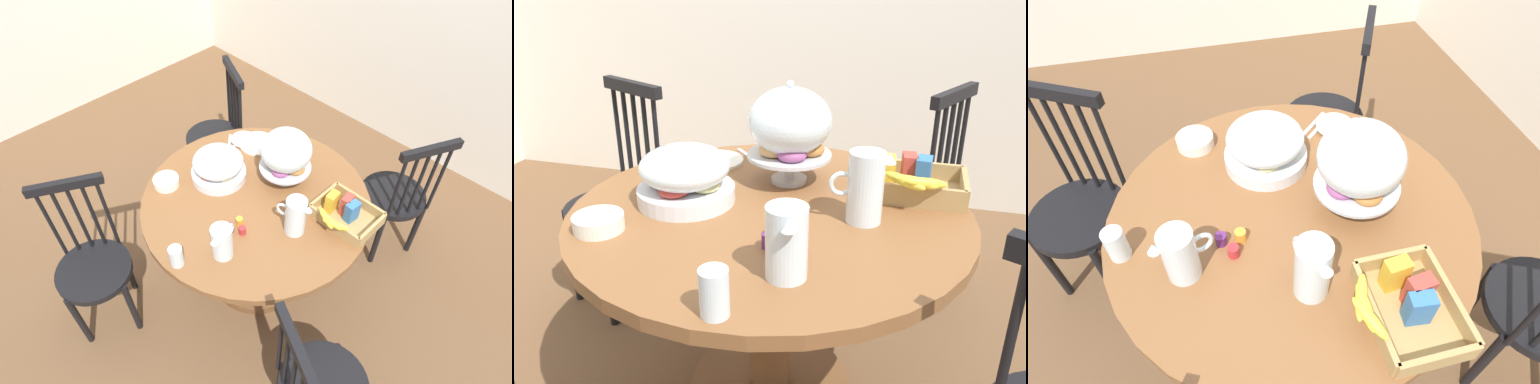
% 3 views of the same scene
% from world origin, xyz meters
% --- Properties ---
extents(ground_plane, '(10.00, 10.00, 0.00)m').
position_xyz_m(ground_plane, '(0.00, 0.00, 0.00)').
color(ground_plane, brown).
extents(dining_table, '(1.21, 1.21, 0.74)m').
position_xyz_m(dining_table, '(0.13, -0.04, 0.53)').
color(dining_table, brown).
rests_on(dining_table, ground_plane).
extents(windsor_chair_by_cabinet, '(0.44, 0.44, 0.97)m').
position_xyz_m(windsor_chair_by_cabinet, '(0.55, 0.77, 0.45)').
color(windsor_chair_by_cabinet, black).
rests_on(windsor_chair_by_cabinet, ground_plane).
extents(windsor_chair_facing_door, '(0.44, 0.44, 0.97)m').
position_xyz_m(windsor_chair_facing_door, '(-0.67, 0.38, 0.45)').
color(windsor_chair_facing_door, black).
rests_on(windsor_chair_facing_door, ground_plane).
extents(pastry_stand_with_dome, '(0.28, 0.28, 0.34)m').
position_xyz_m(pastry_stand_with_dome, '(0.14, 0.18, 0.94)').
color(pastry_stand_with_dome, silver).
rests_on(pastry_stand_with_dome, dining_table).
extents(fruit_platter_covered, '(0.30, 0.30, 0.18)m').
position_xyz_m(fruit_platter_covered, '(-0.13, -0.06, 0.83)').
color(fruit_platter_covered, silver).
rests_on(fruit_platter_covered, dining_table).
extents(orange_juice_pitcher, '(0.10, 0.18, 0.18)m').
position_xyz_m(orange_juice_pitcher, '(0.27, -0.39, 0.82)').
color(orange_juice_pitcher, silver).
rests_on(orange_juice_pitcher, dining_table).
extents(milk_pitcher, '(0.18, 0.10, 0.21)m').
position_xyz_m(milk_pitcher, '(0.41, -0.05, 0.84)').
color(milk_pitcher, silver).
rests_on(milk_pitcher, dining_table).
extents(cereal_basket, '(0.32, 0.30, 0.12)m').
position_xyz_m(cereal_basket, '(0.54, 0.18, 0.78)').
color(cereal_basket, tan).
rests_on(cereal_basket, dining_table).
extents(china_plate_large, '(0.22, 0.22, 0.01)m').
position_xyz_m(china_plate_large, '(-0.18, 0.29, 0.75)').
color(china_plate_large, white).
rests_on(china_plate_large, dining_table).
extents(china_plate_small, '(0.15, 0.15, 0.01)m').
position_xyz_m(china_plate_small, '(-0.26, 0.24, 0.76)').
color(china_plate_small, white).
rests_on(china_plate_small, china_plate_large).
extents(cereal_bowl, '(0.14, 0.14, 0.04)m').
position_xyz_m(cereal_bowl, '(-0.28, -0.31, 0.76)').
color(cereal_bowl, white).
rests_on(cereal_bowl, dining_table).
extents(drinking_glass, '(0.06, 0.06, 0.11)m').
position_xyz_m(drinking_glass, '(0.16, -0.58, 0.80)').
color(drinking_glass, silver).
rests_on(drinking_glass, dining_table).
extents(jam_jar_strawberry, '(0.04, 0.04, 0.04)m').
position_xyz_m(jam_jar_strawberry, '(0.25, -0.24, 0.76)').
color(jam_jar_strawberry, '#B7282D').
rests_on(jam_jar_strawberry, dining_table).
extents(jam_jar_apricot, '(0.04, 0.04, 0.04)m').
position_xyz_m(jam_jar_apricot, '(0.19, -0.21, 0.76)').
color(jam_jar_apricot, orange).
rests_on(jam_jar_apricot, dining_table).
extents(jam_jar_grape, '(0.04, 0.04, 0.04)m').
position_xyz_m(jam_jar_grape, '(0.19, -0.27, 0.76)').
color(jam_jar_grape, '#5B2366').
rests_on(jam_jar_grape, dining_table).
extents(table_knife, '(0.13, 0.13, 0.01)m').
position_xyz_m(table_knife, '(-0.28, 0.19, 0.74)').
color(table_knife, silver).
rests_on(table_knife, dining_table).
extents(dinner_fork, '(0.13, 0.13, 0.01)m').
position_xyz_m(dinner_fork, '(-0.30, 0.17, 0.74)').
color(dinner_fork, silver).
rests_on(dinner_fork, dining_table).
extents(soup_spoon, '(0.13, 0.13, 0.01)m').
position_xyz_m(soup_spoon, '(-0.08, 0.38, 0.74)').
color(soup_spoon, silver).
rests_on(soup_spoon, dining_table).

